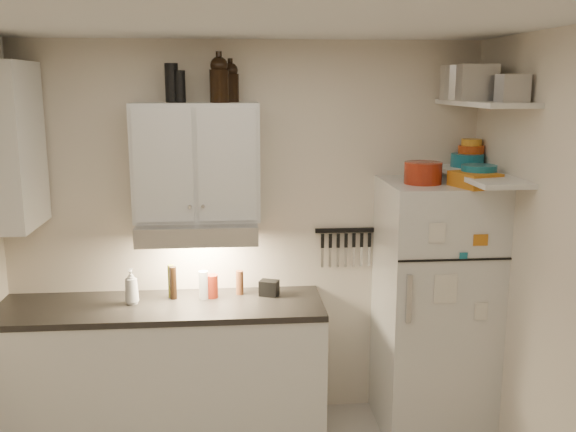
{
  "coord_description": "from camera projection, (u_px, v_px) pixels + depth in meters",
  "views": [
    {
      "loc": [
        -0.07,
        -2.79,
        2.32
      ],
      "look_at": [
        0.25,
        0.9,
        1.55
      ],
      "focal_mm": 40.0,
      "sensor_mm": 36.0,
      "label": 1
    }
  ],
  "objects": [
    {
      "name": "ceiling",
      "position": [
        247.0,
        12.0,
        2.67
      ],
      "size": [
        3.2,
        3.0,
        0.02
      ],
      "primitive_type": "cube",
      "color": "white",
      "rests_on": "ground"
    },
    {
      "name": "back_wall",
      "position": [
        244.0,
        234.0,
        4.41
      ],
      "size": [
        3.2,
        0.02,
        2.6
      ],
      "primitive_type": "cube",
      "color": "beige",
      "rests_on": "ground"
    },
    {
      "name": "base_cabinet",
      "position": [
        164.0,
        373.0,
        4.24
      ],
      "size": [
        2.1,
        0.6,
        0.88
      ],
      "primitive_type": "cube",
      "color": "white",
      "rests_on": "floor"
    },
    {
      "name": "countertop",
      "position": [
        161.0,
        307.0,
        4.14
      ],
      "size": [
        2.1,
        0.62,
        0.04
      ],
      "primitive_type": "cube",
      "color": "black",
      "rests_on": "base_cabinet"
    },
    {
      "name": "upper_cabinet",
      "position": [
        197.0,
        162.0,
        4.11
      ],
      "size": [
        0.8,
        0.33,
        0.75
      ],
      "primitive_type": "cube",
      "color": "white",
      "rests_on": "back_wall"
    },
    {
      "name": "side_cabinet",
      "position": [
        5.0,
        146.0,
        3.85
      ],
      "size": [
        0.33,
        0.55,
        1.0
      ],
      "primitive_type": "cube",
      "color": "white",
      "rests_on": "left_wall"
    },
    {
      "name": "range_hood",
      "position": [
        198.0,
        230.0,
        4.13
      ],
      "size": [
        0.76,
        0.46,
        0.12
      ],
      "primitive_type": "cube",
      "color": "silver",
      "rests_on": "back_wall"
    },
    {
      "name": "fridge",
      "position": [
        434.0,
        308.0,
        4.27
      ],
      "size": [
        0.7,
        0.68,
        1.7
      ],
      "primitive_type": "cube",
      "color": "silver",
      "rests_on": "floor"
    },
    {
      "name": "shelf_hi",
      "position": [
        483.0,
        103.0,
        3.88
      ],
      "size": [
        0.3,
        0.95,
        0.03
      ],
      "primitive_type": "cube",
      "color": "white",
      "rests_on": "right_wall"
    },
    {
      "name": "shelf_lo",
      "position": [
        479.0,
        175.0,
        3.97
      ],
      "size": [
        0.3,
        0.95,
        0.03
      ],
      "primitive_type": "cube",
      "color": "white",
      "rests_on": "right_wall"
    },
    {
      "name": "knife_strip",
      "position": [
        345.0,
        230.0,
        4.44
      ],
      "size": [
        0.42,
        0.02,
        0.03
      ],
      "primitive_type": "cube",
      "color": "black",
      "rests_on": "back_wall"
    },
    {
      "name": "dutch_oven",
      "position": [
        423.0,
        173.0,
        4.02
      ],
      "size": [
        0.25,
        0.25,
        0.14
      ],
      "primitive_type": "cylinder",
      "rotation": [
        0.0,
        0.0,
        -0.08
      ],
      "color": "maroon",
      "rests_on": "fridge"
    },
    {
      "name": "book_stack",
      "position": [
        475.0,
        180.0,
        3.89
      ],
      "size": [
        0.28,
        0.32,
        0.09
      ],
      "primitive_type": "cube",
      "rotation": [
        0.0,
        0.0,
        0.28
      ],
      "color": "#C67118",
      "rests_on": "fridge"
    },
    {
      "name": "spice_jar",
      "position": [
        455.0,
        176.0,
        4.03
      ],
      "size": [
        0.07,
        0.07,
        0.09
      ],
      "primitive_type": "cylinder",
      "rotation": [
        0.0,
        0.0,
        0.42
      ],
      "color": "silver",
      "rests_on": "fridge"
    },
    {
      "name": "stock_pot",
      "position": [
        464.0,
        83.0,
        4.07
      ],
      "size": [
        0.33,
        0.33,
        0.22
      ],
      "primitive_type": "cylinder",
      "rotation": [
        0.0,
        0.0,
        0.09
      ],
      "color": "silver",
      "rests_on": "shelf_hi"
    },
    {
      "name": "tin_a",
      "position": [
        477.0,
        83.0,
        3.83
      ],
      "size": [
        0.24,
        0.22,
        0.22
      ],
      "primitive_type": "cube",
      "rotation": [
        0.0,
        0.0,
        -0.14
      ],
      "color": "#AAAAAD",
      "rests_on": "shelf_hi"
    },
    {
      "name": "tin_b",
      "position": [
        512.0,
        88.0,
        3.59
      ],
      "size": [
        0.16,
        0.16,
        0.15
      ],
      "primitive_type": "cube",
      "rotation": [
        0.0,
        0.0,
        -0.05
      ],
      "color": "#AAAAAD",
      "rests_on": "shelf_hi"
    },
    {
      "name": "bowl_teal",
      "position": [
        467.0,
        160.0,
        4.25
      ],
      "size": [
        0.22,
        0.22,
        0.09
      ],
      "primitive_type": "cylinder",
      "color": "#176A80",
      "rests_on": "shelf_lo"
    },
    {
      "name": "bowl_orange",
      "position": [
        471.0,
        149.0,
        4.27
      ],
      "size": [
        0.17,
        0.17,
        0.05
      ],
      "primitive_type": "cylinder",
      "color": "#C64412",
      "rests_on": "bowl_teal"
    },
    {
      "name": "bowl_yellow",
      "position": [
        472.0,
        142.0,
        4.26
      ],
      "size": [
        0.13,
        0.13,
        0.04
      ],
      "primitive_type": "cylinder",
      "color": "gold",
      "rests_on": "bowl_orange"
    },
    {
      "name": "plates",
      "position": [
        479.0,
        169.0,
        3.93
      ],
      "size": [
        0.27,
        0.27,
        0.05
      ],
      "primitive_type": "cylinder",
      "rotation": [
        0.0,
        0.0,
        -0.32
      ],
      "color": "#176A80",
      "rests_on": "shelf_lo"
    },
    {
      "name": "growler_a",
      "position": [
        219.0,
        79.0,
        3.98
      ],
      "size": [
        0.16,
        0.16,
        0.29
      ],
      "primitive_type": null,
      "rotation": [
        0.0,
        0.0,
        0.42
      ],
      "color": "black",
      "rests_on": "upper_cabinet"
    },
    {
      "name": "growler_b",
      "position": [
        231.0,
        82.0,
        4.09
      ],
      "size": [
        0.14,
        0.14,
        0.25
      ],
      "primitive_type": null,
      "rotation": [
        0.0,
        0.0,
        0.39
      ],
      "color": "black",
      "rests_on": "upper_cabinet"
    },
    {
      "name": "thermos_a",
      "position": [
        180.0,
        87.0,
        4.0
      ],
      "size": [
        0.08,
        0.08,
        0.2
      ],
      "primitive_type": "cylinder",
      "rotation": [
        0.0,
        0.0,
        0.17
      ],
      "color": "black",
      "rests_on": "upper_cabinet"
    },
    {
      "name": "thermos_b",
      "position": [
        172.0,
        83.0,
        4.01
      ],
      "size": [
        0.1,
        0.1,
        0.24
      ],
      "primitive_type": "cylinder",
      "rotation": [
        0.0,
        0.0,
        0.26
      ],
      "color": "black",
      "rests_on": "upper_cabinet"
    },
    {
      "name": "soap_bottle",
      "position": [
        131.0,
        284.0,
        4.13
      ],
      "size": [
        0.11,
        0.11,
        0.26
      ],
      "primitive_type": "imported",
      "rotation": [
        0.0,
        0.0,
        -0.12
      ],
      "color": "white",
      "rests_on": "countertop"
    },
    {
      "name": "pepper_mill",
      "position": [
        240.0,
        283.0,
        4.32
      ],
      "size": [
        0.05,
        0.05,
        0.16
      ],
      "primitive_type": "cylinder",
      "rotation": [
        0.0,
        0.0,
        -0.08
      ],
      "color": "brown",
      "rests_on": "countertop"
    },
    {
      "name": "oil_bottle",
      "position": [
        171.0,
        281.0,
        4.26
      ],
      "size": [
        0.05,
        0.05,
        0.22
      ],
      "primitive_type": "cylinder",
      "rotation": [
        0.0,
        0.0,
        -0.21
      ],
      "color": "#636619",
      "rests_on": "countertop"
    },
    {
      "name": "vinegar_bottle",
      "position": [
        173.0,
        283.0,
        4.22
      ],
      "size": [
        0.06,
        0.06,
        0.22
      ],
      "primitive_type": "cylinder",
      "rotation": [
        0.0,
        0.0,
        -0.24
      ],
      "color": "black",
      "rests_on": "countertop"
    },
    {
      "name": "clear_bottle",
      "position": [
        204.0,
        285.0,
        4.23
      ],
      "size": [
        0.08,
        0.08,
        0.19
      ],
      "primitive_type": "cylinder",
      "rotation": [
        0.0,
        0.0,
        0.38
      ],
      "color": "silver",
      "rests_on": "countertop"
    },
    {
      "name": "red_jar",
      "position": [
        212.0,
        286.0,
        4.25
      ],
      "size": [
        0.09,
        0.09,
        0.16
      ],
      "primitive_type": "cylinder",
      "rotation": [
        0.0,
        0.0,
        -0.11
      ],
      "color": "maroon",
      "rests_on": "countertop"
    },
    {
      "name": "caddy",
      "position": [
        269.0,
        288.0,
        4.3
      ],
      "size": [
        0.15,
        0.13,
        0.1
      ],
      "primitive_type": "cube",
      "rotation": [
        0.0,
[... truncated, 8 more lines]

